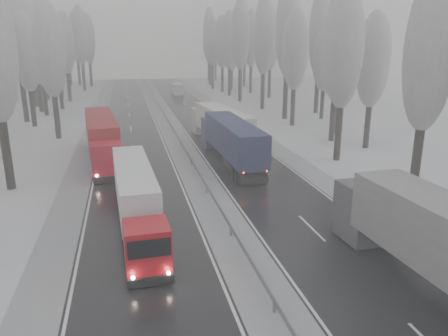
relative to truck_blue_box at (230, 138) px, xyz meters
name	(u,v)px	position (x,y,z in m)	size (l,w,h in m)	color
carriageway_right	(239,157)	(1.41, 1.88, -2.45)	(7.50, 200.00, 0.03)	black
carriageway_left	(135,163)	(-9.09, 1.88, -2.45)	(7.50, 200.00, 0.03)	black
median_slush	(188,160)	(-3.84, 1.88, -2.45)	(3.00, 200.00, 0.04)	#A5A8AD
shoulder_right	(285,155)	(6.36, 1.88, -2.45)	(2.40, 200.00, 0.04)	#A5A8AD
shoulder_left	(81,166)	(-14.04, 1.88, -2.45)	(2.40, 200.00, 0.04)	#A5A8AD
median_guardrail	(188,155)	(-3.84, 1.87, -1.87)	(0.12, 200.00, 0.76)	slate
tree_16	(430,52)	(11.19, -12.45, 8.20)	(3.60, 3.60, 16.53)	black
tree_18	(344,49)	(10.66, -1.08, 8.23)	(3.60, 3.60, 16.58)	black
tree_19	(373,61)	(16.18, 2.92, 6.95)	(3.60, 3.60, 14.57)	black
tree_20	(337,53)	(14.05, 7.05, 7.68)	(3.60, 3.60, 15.71)	black
tree_21	(340,36)	(16.28, 11.05, 9.53)	(3.60, 3.60, 18.62)	black
tree_22	(295,50)	(13.18, 17.48, 7.77)	(3.60, 3.60, 15.86)	black
tree_23	(325,60)	(19.46, 21.48, 6.30)	(3.60, 3.60, 13.55)	black
tree_24	(288,28)	(14.05, 22.90, 10.72)	(3.60, 3.60, 20.49)	black
tree_25	(320,34)	(20.97, 26.90, 10.05)	(3.60, 3.60, 19.44)	black
tree_26	(264,37)	(13.72, 33.15, 9.63)	(3.60, 3.60, 18.78)	black
tree_27	(295,42)	(20.87, 37.15, 8.89)	(3.60, 3.60, 17.62)	black
tree_28	(241,34)	(12.50, 43.84, 10.17)	(3.60, 3.60, 19.62)	black
tree_29	(271,40)	(19.87, 47.84, 9.20)	(3.60, 3.60, 18.11)	black
tree_30	(230,41)	(12.72, 53.58, 9.05)	(3.60, 3.60, 17.86)	black
tree_31	(251,39)	(18.63, 57.58, 9.50)	(3.60, 3.60, 18.58)	black
tree_32	(222,42)	(12.79, 61.09, 8.71)	(3.60, 3.60, 17.33)	black
tree_33	(231,51)	(15.92, 65.09, 6.79)	(3.60, 3.60, 14.33)	black
tree_34	(212,41)	(11.89, 68.20, 8.90)	(3.60, 3.60, 17.63)	black
tree_35	(245,40)	(21.10, 72.20, 9.30)	(3.60, 3.60, 18.25)	black
tree_36	(210,35)	(13.19, 78.04, 10.55)	(3.60, 3.60, 20.23)	black
tree_37	(232,44)	(20.18, 82.04, 8.10)	(3.60, 3.60, 16.37)	black
tree_38	(209,41)	(14.89, 88.61, 9.12)	(3.60, 3.60, 17.97)	black
tree_39	(215,45)	(17.70, 92.61, 7.98)	(3.60, 3.60, 16.19)	black
tree_62	(50,51)	(-17.79, 15.61, 7.89)	(3.60, 3.60, 16.04)	black
tree_64	(26,53)	(-22.11, 24.60, 7.49)	(3.60, 3.60, 15.42)	black
tree_65	(16,33)	(-23.90, 28.60, 10.08)	(3.60, 3.60, 19.48)	black
tree_66	(40,52)	(-22.00, 34.23, 7.37)	(3.60, 3.60, 15.23)	black
tree_67	(34,44)	(-23.39, 38.23, 8.56)	(3.60, 3.60, 17.09)	black
tree_68	(56,45)	(-20.42, 40.99, 8.28)	(3.60, 3.60, 16.65)	black
tree_69	(29,35)	(-25.26, 44.99, 9.99)	(3.60, 3.60, 19.35)	black
tree_70	(65,43)	(-20.17, 51.07, 8.56)	(3.60, 3.60, 17.09)	black
tree_71	(41,35)	(-24.93, 55.07, 10.16)	(3.60, 3.60, 19.61)	black
tree_72	(58,49)	(-22.77, 60.42, 7.29)	(3.60, 3.60, 15.11)	black
tree_73	(45,43)	(-25.66, 64.42, 8.64)	(3.60, 3.60, 17.22)	black
tree_74	(80,36)	(-18.92, 71.21, 10.21)	(3.60, 3.60, 19.68)	black
tree_75	(42,39)	(-28.04, 75.21, 9.52)	(3.60, 3.60, 18.60)	black
tree_76	(88,39)	(-17.89, 80.60, 9.48)	(3.60, 3.60, 18.55)	black
tree_77	(68,50)	(-23.51, 84.60, 6.79)	(3.60, 3.60, 14.32)	black
tree_78	(76,37)	(-21.40, 87.19, 10.12)	(3.60, 3.60, 19.55)	black
tree_79	(67,43)	(-24.18, 91.19, 8.54)	(3.60, 3.60, 17.07)	black
truck_blue_box	(230,138)	(0.00, 0.00, 0.00)	(2.97, 16.56, 4.23)	#1F1D48
truck_cream_box	(219,124)	(0.62, 7.92, -0.01)	(4.22, 16.55, 4.21)	#A19D8E
box_truck_distant	(177,89)	(1.76, 57.70, -1.19)	(2.06, 6.71, 2.51)	silver
truck_red_white	(136,193)	(-9.33, -13.00, -0.36)	(2.90, 14.16, 3.61)	#B20913
truck_red_red	(102,136)	(-12.05, 3.74, 0.01)	(4.18, 16.69, 4.25)	#B10A1F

